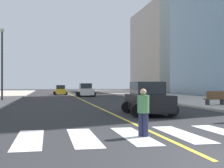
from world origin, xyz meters
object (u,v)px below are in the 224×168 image
pedestrian_crossing (143,110)px  street_lamp (2,58)px  car_black_nearest (148,99)px  fire_hydrant (154,95)px  car_yellow_third (60,90)px  park_bench (215,98)px  car_white_second (86,90)px

pedestrian_crossing → street_lamp: 25.75m
car_black_nearest → fire_hydrant: 17.53m
car_yellow_third → park_bench: size_ratio=2.05×
car_yellow_third → street_lamp: (-6.82, -18.97, 3.87)m
car_black_nearest → car_white_second: size_ratio=1.03×
car_black_nearest → pedestrian_crossing: 8.03m
car_yellow_third → fire_hydrant: bearing=-63.5°
street_lamp → fire_hydrant: bearing=-0.7°
car_black_nearest → car_white_second: bearing=-86.6°
park_bench → pedestrian_crossing: 15.97m
car_white_second → street_lamp: street_lamp is taller
pedestrian_crossing → street_lamp: size_ratio=0.22×
park_bench → fire_hydrant: park_bench is taller
car_black_nearest → car_yellow_third: (-3.87, 35.59, -0.15)m
park_bench → pedestrian_crossing: bearing=137.5°
fire_hydrant → street_lamp: 17.33m
car_yellow_third → pedestrian_crossing: 43.18m
car_black_nearest → pedestrian_crossing: size_ratio=2.69×
car_white_second → car_yellow_third: car_white_second is taller
car_white_second → fire_hydrant: size_ratio=4.92×
fire_hydrant → car_white_second: bearing=118.9°
street_lamp → park_bench: bearing=-33.1°
car_white_second → pedestrian_crossing: car_white_second is taller
car_yellow_third → car_white_second: bearing=-65.7°
car_yellow_third → street_lamp: 20.53m
car_white_second → pedestrian_crossing: 35.98m
car_black_nearest → park_bench: car_black_nearest is taller
park_bench → car_yellow_third: bearing=16.2°
park_bench → fire_hydrant: bearing=1.9°
park_bench → street_lamp: street_lamp is taller
car_yellow_third → pedestrian_crossing: bearing=-89.5°
car_black_nearest → park_bench: size_ratio=2.46×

